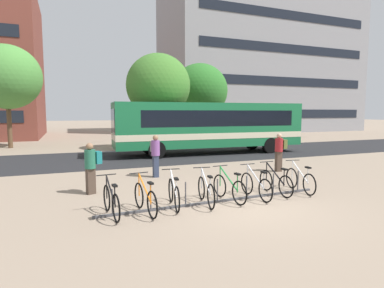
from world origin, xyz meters
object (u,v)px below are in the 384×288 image
parked_bicycle_black_0 (111,202)px  parked_bicycle_black_6 (276,182)px  parked_bicycle_orange_1 (145,199)px  parked_bicycle_silver_5 (256,186)px  street_tree_2 (158,86)px  parked_bicycle_silver_3 (206,191)px  parked_bicycle_green_4 (229,188)px  city_bus (209,126)px  commuter_grey_pack_0 (155,153)px  commuter_teal_pack_2 (91,165)px  commuter_olive_pack_1 (279,149)px  parked_bicycle_white_7 (300,180)px  street_tree_1 (200,91)px  parked_bicycle_white_2 (174,193)px  street_tree_0 (7,77)px

parked_bicycle_black_0 → parked_bicycle_black_6: same height
parked_bicycle_orange_1 → parked_bicycle_black_0: bearing=80.0°
parked_bicycle_silver_5 → street_tree_2: 14.40m
parked_bicycle_black_0 → parked_bicycle_silver_3: size_ratio=1.00×
parked_bicycle_green_4 → city_bus: bearing=-27.8°
commuter_grey_pack_0 → city_bus: bearing=138.4°
parked_bicycle_silver_5 → commuter_teal_pack_2: bearing=62.3°
commuter_olive_pack_1 → street_tree_2: bearing=-74.0°
parked_bicycle_white_7 → commuter_grey_pack_0: 5.65m
parked_bicycle_black_0 → street_tree_2: 15.37m
commuter_grey_pack_0 → commuter_teal_pack_2: bearing=-55.6°
parked_bicycle_silver_5 → commuter_grey_pack_0: size_ratio=1.01×
commuter_olive_pack_1 → street_tree_1: street_tree_1 is taller
parked_bicycle_black_6 → commuter_teal_pack_2: 5.95m
parked_bicycle_white_2 → street_tree_1: (8.23, 17.56, 4.13)m
parked_bicycle_orange_1 → parked_bicycle_white_2: 0.89m
commuter_teal_pack_2 → street_tree_2: bearing=-136.4°
parked_bicycle_silver_3 → parked_bicycle_silver_5: bearing=-80.7°
parked_bicycle_white_2 → parked_bicycle_black_6: 3.49m
city_bus → commuter_olive_pack_1: size_ratio=7.12×
parked_bicycle_silver_5 → city_bus: bearing=-17.1°
city_bus → parked_bicycle_silver_3: 11.34m
commuter_teal_pack_2 → parked_bicycle_white_7: bearing=139.7°
street_tree_1 → parked_bicycle_silver_3: bearing=-112.5°
parked_bicycle_silver_5 → parked_bicycle_black_0: bearing=91.3°
city_bus → commuter_grey_pack_0: 7.85m
parked_bicycle_orange_1 → street_tree_2: 15.16m
parked_bicycle_silver_3 → street_tree_1: bearing=-13.9°
parked_bicycle_white_7 → commuter_grey_pack_0: size_ratio=1.00×
parked_bicycle_black_0 → parked_bicycle_white_2: same height
parked_bicycle_white_2 → street_tree_0: (-6.62, 18.37, 4.78)m
parked_bicycle_black_6 → parked_bicycle_white_7: same height
parked_bicycle_silver_3 → city_bus: bearing=-16.5°
city_bus → street_tree_1: street_tree_1 is taller
parked_bicycle_black_0 → parked_bicycle_white_7: 6.15m
parked_bicycle_white_2 → commuter_olive_pack_1: commuter_olive_pack_1 is taller
parked_bicycle_white_2 → parked_bicycle_silver_5: 2.62m
parked_bicycle_black_6 → street_tree_1: (4.75, 17.43, 4.13)m
parked_bicycle_white_2 → parked_bicycle_silver_3: size_ratio=1.00×
commuter_teal_pack_2 → parked_bicycle_white_2: bearing=109.5°
parked_bicycle_silver_3 → parked_bicycle_black_6: size_ratio=0.99×
parked_bicycle_silver_3 → commuter_olive_pack_1: bearing=-47.6°
parked_bicycle_orange_1 → parked_bicycle_silver_5: same height
parked_bicycle_silver_5 → commuter_olive_pack_1: bearing=-45.4°
parked_bicycle_white_2 → parked_bicycle_white_7: (4.43, 0.09, 0.00)m
commuter_teal_pack_2 → commuter_olive_pack_1: bearing=166.1°
parked_bicycle_black_0 → street_tree_0: bearing=9.1°
commuter_teal_pack_2 → street_tree_2: size_ratio=0.25×
parked_bicycle_white_7 → street_tree_0: 21.89m
city_bus → parked_bicycle_white_7: bearing=85.3°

